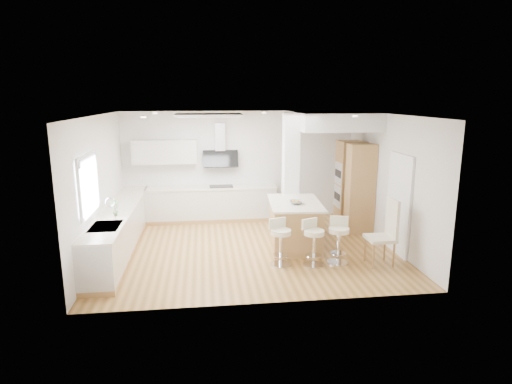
{
  "coord_description": "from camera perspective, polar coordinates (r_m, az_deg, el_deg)",
  "views": [
    {
      "loc": [
        -0.93,
        -8.57,
        3.14
      ],
      "look_at": [
        0.18,
        0.4,
        1.13
      ],
      "focal_mm": 30.0,
      "sensor_mm": 36.0,
      "label": 1
    }
  ],
  "objects": [
    {
      "name": "counter_left",
      "position": [
        9.37,
        -17.68,
        -4.72
      ],
      "size": [
        0.63,
        4.5,
        1.35
      ],
      "color": "#AF834B",
      "rests_on": "ground"
    },
    {
      "name": "wall_left",
      "position": [
        8.99,
        -20.22,
        0.57
      ],
      "size": [
        0.04,
        5.0,
        2.8
      ],
      "primitive_type": "cube",
      "color": "silver",
      "rests_on": "ground"
    },
    {
      "name": "wall_back",
      "position": [
        11.25,
        -2.22,
        3.61
      ],
      "size": [
        6.0,
        0.04,
        2.8
      ],
      "primitive_type": "cube",
      "color": "silver",
      "rests_on": "ground"
    },
    {
      "name": "ceiling",
      "position": [
        9.18,
        -0.81,
        -7.5
      ],
      "size": [
        6.0,
        5.0,
        0.02
      ],
      "primitive_type": "cube",
      "color": "silver",
      "rests_on": "ground"
    },
    {
      "name": "pillar",
      "position": [
        9.88,
        4.63,
        2.33
      ],
      "size": [
        0.35,
        0.35,
        2.8
      ],
      "color": "white",
      "rests_on": "ground"
    },
    {
      "name": "window_left",
      "position": [
        8.07,
        -21.47,
        1.31
      ],
      "size": [
        0.06,
        1.28,
        1.07
      ],
      "color": "silver",
      "rests_on": "ground"
    },
    {
      "name": "skylight",
      "position": [
        9.18,
        -6.27,
        10.14
      ],
      "size": [
        4.1,
        2.1,
        0.06
      ],
      "color": "white",
      "rests_on": "ground"
    },
    {
      "name": "oven_column",
      "position": [
        10.65,
        12.9,
        0.88
      ],
      "size": [
        0.63,
        1.21,
        2.1
      ],
      "color": "#AF834B",
      "rests_on": "ground"
    },
    {
      "name": "dining_chair",
      "position": [
        8.49,
        16.98,
        -4.85
      ],
      "size": [
        0.51,
        0.51,
        1.28
      ],
      "rotation": [
        0.0,
        0.0,
        0.02
      ],
      "color": "beige",
      "rests_on": "ground"
    },
    {
      "name": "ground",
      "position": [
        9.18,
        -0.81,
        -7.5
      ],
      "size": [
        6.0,
        6.0,
        0.0
      ],
      "primitive_type": "plane",
      "color": "#B07F41",
      "rests_on": "ground"
    },
    {
      "name": "peninsula",
      "position": [
        9.19,
        5.16,
        -4.27
      ],
      "size": [
        1.2,
        1.69,
        1.06
      ],
      "rotation": [
        0.0,
        0.0,
        -0.08
      ],
      "color": "#AF834B",
      "rests_on": "ground"
    },
    {
      "name": "wall_right",
      "position": [
        9.59,
        17.29,
        1.49
      ],
      "size": [
        0.04,
        5.0,
        2.8
      ],
      "primitive_type": "cube",
      "color": "silver",
      "rests_on": "ground"
    },
    {
      "name": "bar_stool_a",
      "position": [
        8.16,
        3.27,
        -6.36
      ],
      "size": [
        0.51,
        0.51,
        0.9
      ],
      "rotation": [
        0.0,
        0.0,
        0.33
      ],
      "color": "silver",
      "rests_on": "ground"
    },
    {
      "name": "bar_stool_c",
      "position": [
        8.39,
        10.95,
        -6.0
      ],
      "size": [
        0.5,
        0.5,
        0.9
      ],
      "rotation": [
        0.0,
        0.0,
        -0.28
      ],
      "color": "silver",
      "rests_on": "ground"
    },
    {
      "name": "doorway_right",
      "position": [
        9.13,
        18.5,
        -1.7
      ],
      "size": [
        0.05,
        1.0,
        2.1
      ],
      "color": "#4F463E",
      "rests_on": "ground"
    },
    {
      "name": "counter_back",
      "position": [
        11.07,
        -6.79,
        -0.33
      ],
      "size": [
        3.62,
        0.63,
        2.5
      ],
      "color": "#AF834B",
      "rests_on": "ground"
    },
    {
      "name": "soffit",
      "position": [
        10.44,
        9.98,
        9.36
      ],
      "size": [
        1.78,
        2.2,
        0.4
      ],
      "color": "silver",
      "rests_on": "ground"
    },
    {
      "name": "bar_stool_b",
      "position": [
        8.2,
        7.65,
        -6.37
      ],
      "size": [
        0.53,
        0.53,
        0.89
      ],
      "rotation": [
        0.0,
        0.0,
        0.44
      ],
      "color": "silver",
      "rests_on": "ground"
    }
  ]
}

